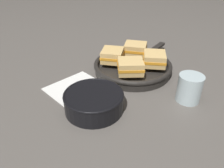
{
  "coord_description": "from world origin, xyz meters",
  "views": [
    {
      "loc": [
        0.46,
        -0.44,
        0.42
      ],
      "look_at": [
        0.01,
        0.01,
        0.03
      ],
      "focal_mm": 35.0,
      "sensor_mm": 36.0,
      "label": 1
    }
  ],
  "objects_px": {
    "soup_bowl": "(94,100)",
    "sandwich_far_left": "(130,66)",
    "sandwich_near_left": "(135,49)",
    "skillet": "(133,67)",
    "sandwich_far_right": "(154,59)",
    "spoon": "(81,98)",
    "sandwich_near_right": "(112,55)",
    "drinking_glass": "(189,88)"
  },
  "relations": [
    {
      "from": "soup_bowl",
      "to": "sandwich_far_left",
      "type": "relative_size",
      "value": 1.48
    },
    {
      "from": "soup_bowl",
      "to": "sandwich_near_left",
      "type": "relative_size",
      "value": 1.5
    },
    {
      "from": "skillet",
      "to": "sandwich_far_right",
      "type": "xyz_separation_m",
      "value": [
        0.07,
        0.04,
        0.04
      ]
    },
    {
      "from": "sandwich_near_left",
      "to": "sandwich_far_left",
      "type": "relative_size",
      "value": 0.98
    },
    {
      "from": "soup_bowl",
      "to": "skillet",
      "type": "xyz_separation_m",
      "value": [
        -0.07,
        0.27,
        -0.01
      ]
    },
    {
      "from": "spoon",
      "to": "soup_bowl",
      "type": "bearing_deg",
      "value": 30.33
    },
    {
      "from": "soup_bowl",
      "to": "sandwich_far_left",
      "type": "height_order",
      "value": "sandwich_far_left"
    },
    {
      "from": "skillet",
      "to": "sandwich_near_left",
      "type": "height_order",
      "value": "sandwich_near_left"
    },
    {
      "from": "sandwich_near_right",
      "to": "sandwich_far_right",
      "type": "height_order",
      "value": "same"
    },
    {
      "from": "sandwich_near_left",
      "to": "drinking_glass",
      "type": "xyz_separation_m",
      "value": [
        0.3,
        -0.09,
        -0.02
      ]
    },
    {
      "from": "sandwich_near_left",
      "to": "sandwich_near_right",
      "type": "xyz_separation_m",
      "value": [
        -0.02,
        -0.11,
        0.0
      ]
    },
    {
      "from": "spoon",
      "to": "sandwich_far_left",
      "type": "bearing_deg",
      "value": 110.4
    },
    {
      "from": "spoon",
      "to": "sandwich_near_right",
      "type": "distance_m",
      "value": 0.24
    },
    {
      "from": "spoon",
      "to": "sandwich_near_right",
      "type": "height_order",
      "value": "sandwich_near_right"
    },
    {
      "from": "sandwich_near_right",
      "to": "spoon",
      "type": "bearing_deg",
      "value": -71.57
    },
    {
      "from": "spoon",
      "to": "sandwich_near_right",
      "type": "bearing_deg",
      "value": 140.02
    },
    {
      "from": "soup_bowl",
      "to": "sandwich_far_left",
      "type": "bearing_deg",
      "value": 98.03
    },
    {
      "from": "sandwich_near_right",
      "to": "sandwich_far_left",
      "type": "height_order",
      "value": "same"
    },
    {
      "from": "soup_bowl",
      "to": "sandwich_far_left",
      "type": "xyz_separation_m",
      "value": [
        -0.03,
        0.2,
        0.03
      ]
    },
    {
      "from": "soup_bowl",
      "to": "drinking_glass",
      "type": "distance_m",
      "value": 0.31
    },
    {
      "from": "skillet",
      "to": "sandwich_near_right",
      "type": "relative_size",
      "value": 3.59
    },
    {
      "from": "spoon",
      "to": "sandwich_near_left",
      "type": "bearing_deg",
      "value": 130.16
    },
    {
      "from": "sandwich_far_left",
      "to": "sandwich_near_right",
      "type": "bearing_deg",
      "value": 168.28
    },
    {
      "from": "sandwich_near_right",
      "to": "sandwich_far_right",
      "type": "relative_size",
      "value": 0.99
    },
    {
      "from": "soup_bowl",
      "to": "sandwich_far_right",
      "type": "relative_size",
      "value": 1.48
    },
    {
      "from": "spoon",
      "to": "sandwich_near_left",
      "type": "height_order",
      "value": "sandwich_near_left"
    },
    {
      "from": "sandwich_far_right",
      "to": "skillet",
      "type": "bearing_deg",
      "value": -148.11
    },
    {
      "from": "soup_bowl",
      "to": "sandwich_near_right",
      "type": "xyz_separation_m",
      "value": [
        -0.14,
        0.22,
        0.03
      ]
    },
    {
      "from": "skillet",
      "to": "sandwich_far_left",
      "type": "height_order",
      "value": "sandwich_far_left"
    },
    {
      "from": "skillet",
      "to": "sandwich_near_left",
      "type": "bearing_deg",
      "value": 123.91
    },
    {
      "from": "sandwich_near_right",
      "to": "drinking_glass",
      "type": "relative_size",
      "value": 1.35
    },
    {
      "from": "sandwich_near_left",
      "to": "skillet",
      "type": "bearing_deg",
      "value": -56.09
    },
    {
      "from": "spoon",
      "to": "drinking_glass",
      "type": "distance_m",
      "value": 0.35
    },
    {
      "from": "sandwich_near_right",
      "to": "sandwich_far_right",
      "type": "bearing_deg",
      "value": 33.28
    },
    {
      "from": "sandwich_far_left",
      "to": "sandwich_far_right",
      "type": "distance_m",
      "value": 0.12
    },
    {
      "from": "sandwich_near_left",
      "to": "sandwich_far_right",
      "type": "height_order",
      "value": "same"
    },
    {
      "from": "spoon",
      "to": "drinking_glass",
      "type": "relative_size",
      "value": 1.55
    },
    {
      "from": "spoon",
      "to": "sandwich_far_left",
      "type": "height_order",
      "value": "sandwich_far_left"
    },
    {
      "from": "sandwich_near_right",
      "to": "drinking_glass",
      "type": "distance_m",
      "value": 0.32
    },
    {
      "from": "drinking_glass",
      "to": "sandwich_near_right",
      "type": "bearing_deg",
      "value": -175.67
    },
    {
      "from": "spoon",
      "to": "sandwich_far_left",
      "type": "xyz_separation_m",
      "value": [
        0.04,
        0.2,
        0.06
      ]
    },
    {
      "from": "skillet",
      "to": "sandwich_near_right",
      "type": "height_order",
      "value": "sandwich_near_right"
    }
  ]
}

